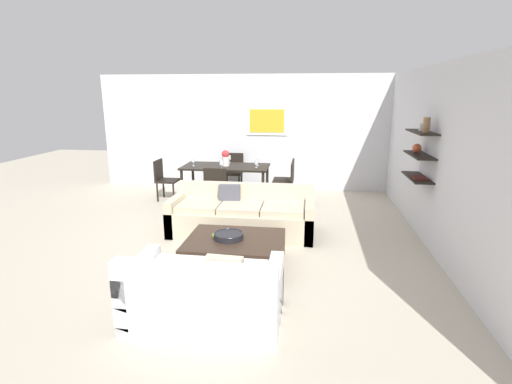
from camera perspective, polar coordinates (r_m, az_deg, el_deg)
name	(u,v)px	position (r m, az deg, el deg)	size (l,w,h in m)	color
ground_plane	(231,240)	(6.25, -3.67, -7.02)	(18.00, 18.00, 0.00)	#BCB29E
back_wall_unit	(272,133)	(9.31, 2.38, 8.69)	(8.40, 0.09, 2.70)	silver
right_wall_shelf_unit	(429,154)	(6.62, 24.02, 5.11)	(0.34, 8.20, 2.70)	silver
sofa_beige	(242,216)	(6.44, -2.09, -3.58)	(2.35, 0.90, 0.78)	beige
loveseat_white	(205,294)	(4.10, -7.55, -14.65)	(1.55, 0.90, 0.78)	white
coffee_table	(235,252)	(5.31, -3.10, -8.78)	(1.29, 1.03, 0.38)	#38281E
decorative_bowl	(229,236)	(5.23, -4.02, -6.40)	(0.40, 0.40, 0.08)	black
apple_on_coffee_table	(215,236)	(5.26, -6.11, -6.38)	(0.07, 0.07, 0.07)	#669E2D
dining_table	(226,169)	(8.41, -4.48, 3.40)	(1.84, 0.92, 0.75)	black
dining_chair_head	(234,169)	(9.27, -3.32, 3.35)	(0.44, 0.44, 0.88)	black
dining_chair_left_near	(164,177)	(8.63, -13.40, 2.14)	(0.44, 0.44, 0.88)	black
dining_chair_right_near	(286,181)	(8.07, 4.49, 1.65)	(0.44, 0.44, 0.88)	black
dining_chair_right_far	(288,177)	(8.47, 4.66, 2.26)	(0.44, 0.44, 0.88)	black
dining_chair_foot	(216,186)	(7.62, -5.83, 0.87)	(0.44, 0.44, 0.88)	black
wine_glass_left_near	(193,160)	(8.44, -9.21, 4.61)	(0.08, 0.08, 0.17)	silver
wine_glass_head	(229,158)	(8.76, -3.95, 5.04)	(0.07, 0.07, 0.16)	silver
wine_glass_right_far	(258,160)	(8.37, 0.25, 4.67)	(0.06, 0.06, 0.16)	silver
wine_glass_right_near	(256,162)	(8.15, 0.04, 4.37)	(0.07, 0.07, 0.16)	silver
wine_glass_foot	(221,163)	(7.99, -5.11, 4.29)	(0.08, 0.08, 0.19)	silver
centerpiece_vase	(226,158)	(8.35, -4.50, 5.00)	(0.16, 0.16, 0.34)	silver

